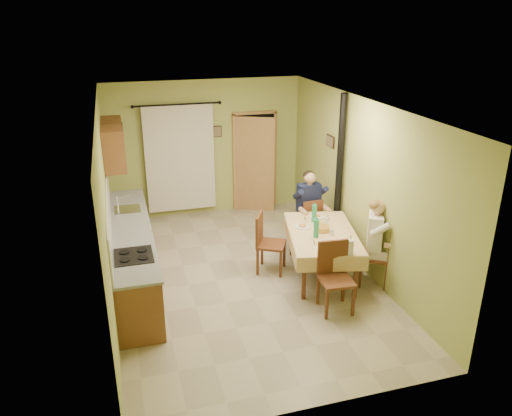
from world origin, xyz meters
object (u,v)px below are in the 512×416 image
object	(u,v)px
chair_near	(335,292)
chair_left	(270,255)
chair_far	(308,231)
man_right	(377,233)
dining_table	(321,253)
chair_right	(375,267)
man_far	(309,200)
stove_flue	(338,195)

from	to	relation	value
chair_near	chair_left	world-z (taller)	chair_near
chair_far	man_right	distance (m)	1.76
dining_table	chair_far	distance (m)	1.11
chair_near	man_right	bearing A→B (deg)	-145.47
chair_right	man_far	size ratio (longest dim) A/B	0.73
chair_near	stove_flue	distance (m)	2.19
stove_flue	dining_table	bearing A→B (deg)	-127.18
man_far	chair_left	bearing A→B (deg)	-145.62
chair_far	chair_right	world-z (taller)	chair_right
chair_near	dining_table	bearing A→B (deg)	-97.38
chair_right	man_right	world-z (taller)	man_right
dining_table	stove_flue	distance (m)	1.25
dining_table	chair_left	size ratio (longest dim) A/B	1.93
dining_table	chair_left	xyz separation A→B (m)	(-0.76, 0.35, -0.09)
dining_table	stove_flue	xyz separation A→B (m)	(0.65, 0.85, 0.64)
chair_near	man_far	world-z (taller)	man_far
stove_flue	chair_far	bearing A→B (deg)	151.49
dining_table	chair_near	xyz separation A→B (m)	(-0.22, -1.02, -0.09)
chair_near	chair_right	distance (m)	1.05
chair_near	man_far	bearing A→B (deg)	-96.89
chair_near	man_right	world-z (taller)	man_right
chair_far	chair_right	distance (m)	1.67
stove_flue	man_far	bearing A→B (deg)	150.30
chair_near	chair_left	bearing A→B (deg)	-63.88
chair_near	stove_flue	xyz separation A→B (m)	(0.86, 1.87, 0.73)
dining_table	chair_near	size ratio (longest dim) A/B	1.91
chair_right	man_far	bearing A→B (deg)	45.54
chair_right	man_far	distance (m)	1.78
chair_far	chair_near	size ratio (longest dim) A/B	0.91
chair_right	man_far	xyz separation A→B (m)	(-0.48, 1.61, 0.59)
chair_left	chair_far	bearing A→B (deg)	155.04
chair_right	man_right	xyz separation A→B (m)	(-0.01, 0.01, 0.59)
dining_table	chair_right	size ratio (longest dim) A/B	1.92
chair_far	chair_right	xyz separation A→B (m)	(0.48, -1.60, 0.00)
chair_left	stove_flue	world-z (taller)	stove_flue
chair_right	stove_flue	world-z (taller)	stove_flue
man_far	dining_table	bearing A→B (deg)	-104.15
man_far	stove_flue	bearing A→B (deg)	-32.93
chair_far	chair_right	bearing A→B (deg)	-76.36
chair_far	man_right	world-z (taller)	man_right
chair_right	man_far	world-z (taller)	man_far
chair_far	chair_near	bearing A→B (deg)	-104.69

